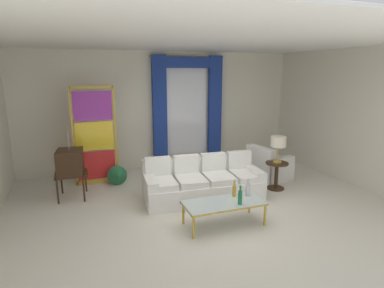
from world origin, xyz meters
The scene contains 16 objects.
ground_plane centered at (0.00, 0.00, 0.00)m, with size 16.00×16.00×0.00m, color silver.
wall_rear centered at (0.00, 3.06, 1.50)m, with size 8.00×0.12×3.00m, color silver.
wall_right centered at (3.66, 0.60, 1.50)m, with size 0.12×7.00×3.00m, color silver.
ceiling_slab centered at (0.00, 0.80, 3.02)m, with size 8.00×7.60×0.04m, color white.
curtained_window centered at (0.65, 2.89, 1.74)m, with size 2.00×0.17×2.70m.
couch_white_long centered at (0.15, 0.59, 0.31)m, with size 2.39×1.08×0.86m.
coffee_table centered at (0.05, -0.65, 0.37)m, with size 1.34×0.59×0.41m.
bottle_blue_decanter centered at (0.24, -0.83, 0.54)m, with size 0.07×0.07×0.32m.
bottle_crystal_tall centered at (0.31, -0.49, 0.52)m, with size 0.06×0.06×0.29m.
bottle_amber_squat centered at (0.54, -0.55, 0.54)m, with size 0.08×0.08×0.32m.
vintage_tv centered at (-2.32, 1.46, 0.73)m, with size 0.62×0.64×1.35m.
armchair_white centered at (2.04, 1.12, 0.29)m, with size 0.97×0.96×0.80m.
stained_glass_divider centered at (-1.79, 2.16, 1.06)m, with size 0.95×0.05×2.20m.
peacock_figurine centered at (-1.37, 1.85, 0.22)m, with size 0.44×0.60×0.50m.
round_side_table centered at (1.82, 0.47, 0.36)m, with size 0.48×0.48×0.59m.
table_lamp_brass centered at (1.82, 0.47, 1.03)m, with size 0.32×0.32×0.57m.
Camera 1 is at (-2.12, -5.07, 2.51)m, focal length 29.83 mm.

